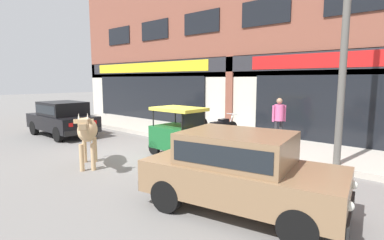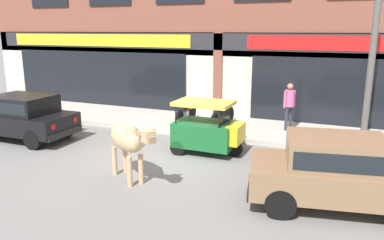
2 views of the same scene
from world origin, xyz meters
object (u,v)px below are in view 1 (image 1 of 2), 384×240
car_0 (62,117)px  auto_rickshaw (182,135)px  motorcycle_0 (193,124)px  car_1 (240,168)px  pedestrian (279,116)px  motorcycle_1 (221,127)px  utility_pole (345,41)px  cow (87,131)px

car_0 → auto_rickshaw: 6.14m
auto_rickshaw → motorcycle_0: bearing=124.8°
car_1 → pedestrian: (-1.72, 5.12, 0.33)m
motorcycle_1 → utility_pole: size_ratio=0.28×
car_1 → utility_pole: utility_pole is taller
car_1 → car_0: bearing=172.7°
cow → motorcycle_0: cow is taller
motorcycle_0 → cow: bearing=-81.5°
auto_rickshaw → pedestrian: size_ratio=1.25×
auto_rickshaw → motorcycle_0: 3.16m
pedestrian → utility_pole: bearing=-29.8°
pedestrian → cow: bearing=-117.4°
cow → motorcycle_0: (-0.79, 5.23, -0.46)m
motorcycle_1 → cow: bearing=-96.6°
motorcycle_0 → auto_rickshaw: bearing=-55.2°
car_0 → motorcycle_1: (5.66, 3.63, -0.27)m
car_1 → auto_rickshaw: size_ratio=1.90×
car_0 → pedestrian: size_ratio=2.27×
auto_rickshaw → utility_pole: 5.20m
utility_pole → motorcycle_1: bearing=166.9°
cow → motorcycle_1: 5.34m
auto_rickshaw → utility_pole: utility_pole is taller
motorcycle_0 → pedestrian: bearing=4.8°
utility_pole → motorcycle_0: bearing=170.4°
car_1 → motorcycle_1: size_ratio=2.10×
motorcycle_1 → motorcycle_0: bearing=-178.0°
pedestrian → utility_pole: size_ratio=0.25×
car_0 → car_1: size_ratio=0.95×
motorcycle_0 → pedestrian: 3.72m
cow → pedestrian: 6.24m
car_0 → motorcycle_1: car_0 is taller
car_0 → car_1: 9.72m
car_0 → pedestrian: (7.92, 3.89, 0.33)m
pedestrian → auto_rickshaw: bearing=-122.7°
motorcycle_1 → pedestrian: bearing=6.5°
utility_pole → car_0: bearing=-165.9°
auto_rickshaw → motorcycle_1: size_ratio=1.10×
car_0 → utility_pole: (10.22, 2.57, 2.53)m
cow → utility_pole: (5.17, 4.22, 2.34)m
car_0 → motorcycle_0: (4.26, 3.58, -0.27)m
car_1 → auto_rickshaw: (-3.58, 2.23, -0.15)m
motorcycle_1 → auto_rickshaw: bearing=-81.4°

